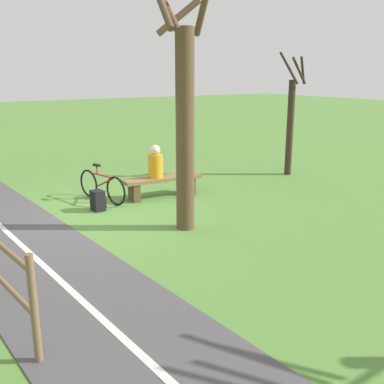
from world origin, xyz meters
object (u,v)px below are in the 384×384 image
at_px(bicycle, 102,186).
at_px(backpack, 98,201).
at_px(person_seated, 155,163).
at_px(tree_by_path, 291,122).
at_px(tree_near_bench, 184,117).
at_px(bench, 162,183).

height_order(bicycle, backpack, bicycle).
distance_m(bicycle, backpack, 0.76).
bearing_deg(person_seated, tree_by_path, -172.85).
height_order(person_seated, bicycle, person_seated).
xyz_separation_m(person_seated, tree_near_bench, (0.55, 2.16, 1.27)).
bearing_deg(backpack, bicycle, -118.17).
bearing_deg(tree_near_bench, bicycle, -76.67).
distance_m(bicycle, tree_by_path, 5.68).
relative_size(backpack, tree_near_bench, 0.09).
bearing_deg(backpack, tree_near_bench, 116.52).
height_order(person_seated, backpack, person_seated).
bearing_deg(tree_by_path, person_seated, 2.17).
distance_m(person_seated, tree_by_path, 4.45).
xyz_separation_m(backpack, tree_near_bench, (-0.96, 1.93, 1.87)).
bearing_deg(tree_near_bench, backpack, -63.48).
relative_size(person_seated, backpack, 1.75).
height_order(person_seated, tree_by_path, tree_by_path).
relative_size(bicycle, tree_by_path, 0.48).
bearing_deg(bicycle, bench, 56.88).
bearing_deg(person_seated, bench, 180.00).
bearing_deg(bicycle, tree_by_path, 72.75).
xyz_separation_m(bench, person_seated, (0.16, -0.01, 0.48)).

